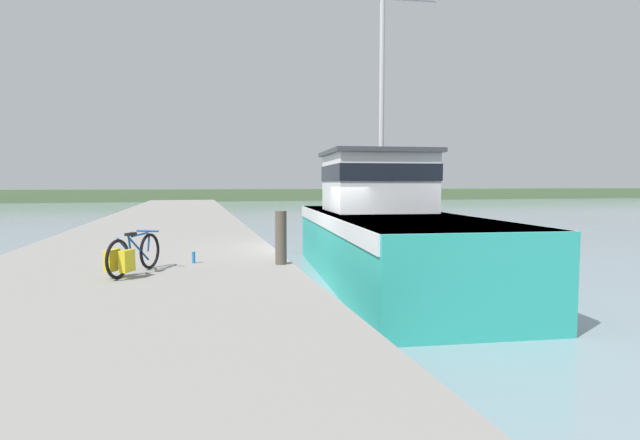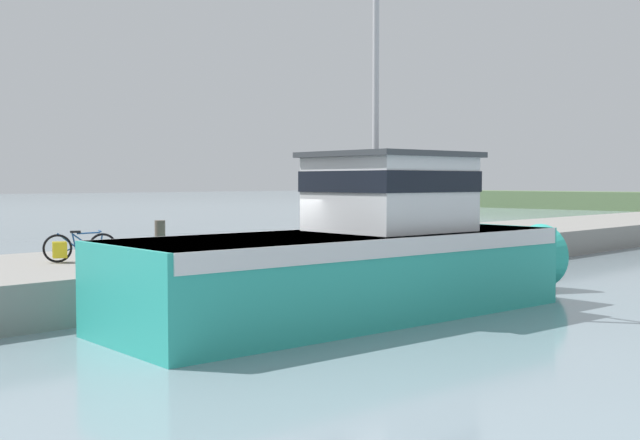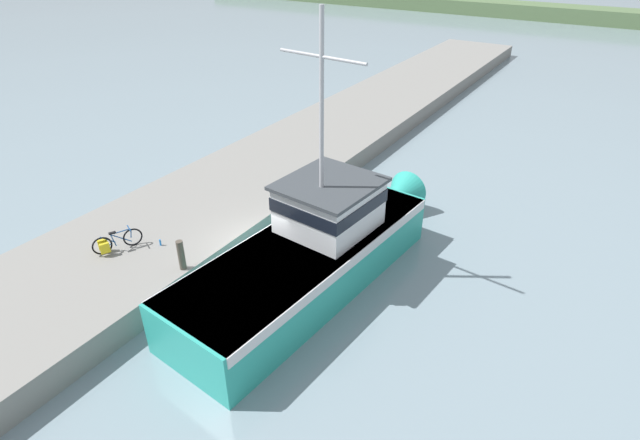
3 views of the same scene
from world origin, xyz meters
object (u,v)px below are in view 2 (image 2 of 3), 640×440
at_px(water_bottle_by_bike, 139,257).
at_px(mooring_post, 160,245).
at_px(bicycle_touring, 74,248).
at_px(fishing_boat_main, 365,254).

bearing_deg(water_bottle_by_bike, mooring_post, -18.44).
distance_m(mooring_post, water_bottle_by_bike, 1.85).
relative_size(mooring_post, water_bottle_by_bike, 4.59).
relative_size(bicycle_touring, mooring_post, 1.47).
bearing_deg(fishing_boat_main, bicycle_touring, -145.03).
distance_m(bicycle_touring, mooring_post, 2.85).
height_order(mooring_post, water_bottle_by_bike, mooring_post).
bearing_deg(mooring_post, water_bottle_by_bike, 161.56).
distance_m(fishing_boat_main, bicycle_touring, 7.07).
height_order(bicycle_touring, mooring_post, mooring_post).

